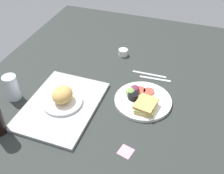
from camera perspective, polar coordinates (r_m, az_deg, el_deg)
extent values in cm
cube|color=#282D2B|center=(135.27, 0.93, -2.57)|extent=(190.00, 150.00, 3.00)
cube|color=#9EA0A3|center=(130.82, -10.73, -3.87)|extent=(45.29, 33.39, 1.60)
cylinder|color=white|center=(130.36, -10.63, -3.13)|extent=(19.43, 19.43, 1.40)
ellipsoid|color=tan|center=(127.39, -10.62, -1.63)|extent=(11.03, 9.53, 7.52)
cylinder|color=white|center=(131.79, 6.67, -2.93)|extent=(28.14, 28.14, 1.60)
cube|color=#DBB266|center=(126.42, 7.22, -4.33)|extent=(11.27, 9.34, 1.40)
cube|color=#B2C66B|center=(125.59, 7.27, -3.94)|extent=(11.06, 9.07, 1.00)
cube|color=tan|center=(124.76, 7.31, -3.54)|extent=(12.37, 10.74, 1.40)
cylinder|color=#D14738|center=(135.50, 7.93, -0.96)|extent=(5.60, 5.60, 0.80)
cylinder|color=#D14738|center=(135.77, 6.04, -0.67)|extent=(5.60, 5.60, 0.80)
cylinder|color=black|center=(130.46, 4.58, -1.92)|extent=(5.20, 5.20, 3.00)
cylinder|color=#EFEACC|center=(129.73, 4.60, -1.56)|extent=(4.26, 4.26, 0.60)
ellipsoid|color=#729E4C|center=(132.12, 4.07, -1.07)|extent=(6.00, 4.80, 3.60)
ellipsoid|color=#6B2D47|center=(133.79, 4.83, -0.50)|extent=(6.00, 4.80, 3.60)
cylinder|color=silver|center=(138.30, -20.76, -0.12)|extent=(6.73, 6.73, 13.29)
cylinder|color=silver|center=(163.70, 2.40, 7.45)|extent=(5.60, 5.60, 4.00)
cube|color=#B7B7BC|center=(147.06, 9.28, 1.78)|extent=(2.46, 17.05, 0.50)
cube|color=#B7B7BC|center=(149.87, 8.03, 2.77)|extent=(1.75, 19.02, 0.50)
cube|color=pink|center=(111.73, 2.98, -13.69)|extent=(6.78, 6.78, 0.12)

